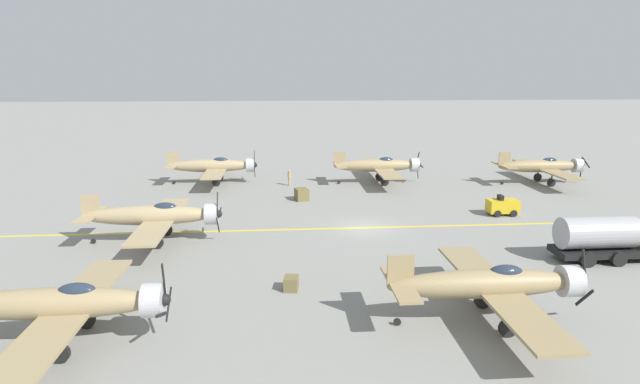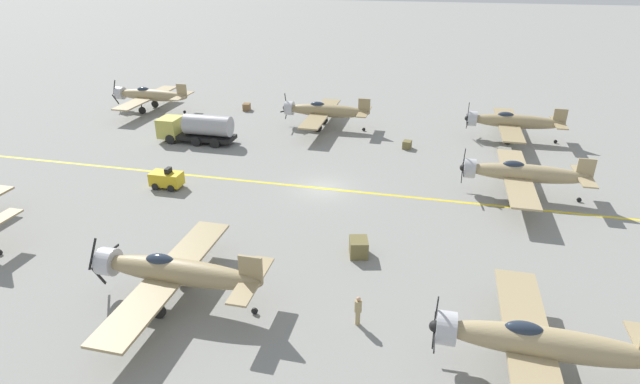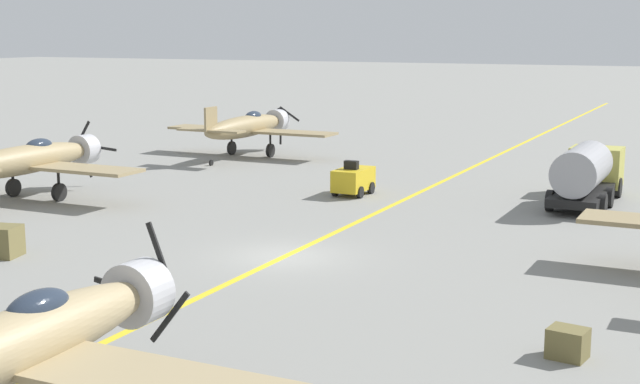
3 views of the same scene
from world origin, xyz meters
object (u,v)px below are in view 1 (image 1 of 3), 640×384
(airplane_mid_right, at_px, (490,284))
(supply_crate_outboard, at_px, (291,283))
(airplane_far_left, at_px, (543,166))
(fuel_tanker, at_px, (616,238))
(airplane_mid_left, at_px, (379,166))
(ground_crew_walking, at_px, (289,177))
(supply_crate_by_tanker, at_px, (302,194))
(airplane_near_left, at_px, (214,166))
(airplane_near_center, at_px, (155,216))
(airplane_near_right, at_px, (61,304))
(tow_tractor, at_px, (503,206))

(airplane_mid_right, relative_size, supply_crate_outboard, 12.63)
(airplane_far_left, distance_m, airplane_mid_right, 36.28)
(fuel_tanker, bearing_deg, airplane_far_left, 162.59)
(airplane_mid_left, xyz_separation_m, ground_crew_walking, (0.46, -10.13, -1.06))
(airplane_mid_left, distance_m, supply_crate_by_tanker, 11.64)
(supply_crate_outboard, bearing_deg, fuel_tanker, 98.32)
(airplane_near_left, distance_m, airplane_near_center, 20.26)
(airplane_mid_right, xyz_separation_m, airplane_near_right, (0.60, -20.05, 0.00))
(airplane_far_left, distance_m, airplane_near_center, 42.07)
(airplane_far_left, xyz_separation_m, supply_crate_by_tanker, (5.37, -27.28, -1.43))
(airplane_near_center, height_order, ground_crew_walking, airplane_near_center)
(supply_crate_outboard, bearing_deg, airplane_mid_left, 159.37)
(airplane_mid_left, bearing_deg, airplane_mid_right, 9.90)
(airplane_near_left, bearing_deg, airplane_near_center, -4.27)
(airplane_mid_left, height_order, ground_crew_walking, airplane_mid_left)
(airplane_mid_left, relative_size, airplane_near_right, 1.00)
(fuel_tanker, bearing_deg, supply_crate_outboard, -81.68)
(airplane_near_left, xyz_separation_m, ground_crew_walking, (1.75, 8.41, -1.06))
(airplane_near_left, bearing_deg, fuel_tanker, 48.83)
(fuel_tanker, xyz_separation_m, ground_crew_walking, (-24.47, -21.08, -0.56))
(airplane_mid_left, relative_size, fuel_tanker, 1.50)
(airplane_mid_right, distance_m, supply_crate_by_tanker, 26.80)
(airplane_near_right, bearing_deg, airplane_mid_right, 87.93)
(airplane_mid_left, height_order, tow_tractor, airplane_mid_left)
(supply_crate_by_tanker, bearing_deg, ground_crew_walking, -170.97)
(airplane_mid_left, distance_m, airplane_mid_right, 32.64)
(fuel_tanker, height_order, supply_crate_by_tanker, fuel_tanker)
(airplane_far_left, bearing_deg, tow_tractor, -26.85)
(airplane_far_left, bearing_deg, airplane_near_right, -38.52)
(airplane_mid_left, height_order, airplane_near_left, airplane_near_left)
(airplane_mid_left, relative_size, ground_crew_walking, 6.86)
(tow_tractor, relative_size, supply_crate_outboard, 2.74)
(airplane_near_left, xyz_separation_m, supply_crate_outboard, (29.37, 7.97, -1.62))
(airplane_mid_left, relative_size, supply_crate_by_tanker, 8.64)
(airplane_near_center, bearing_deg, airplane_near_left, -174.44)
(airplane_mid_left, bearing_deg, airplane_near_right, -20.75)
(airplane_mid_right, bearing_deg, airplane_mid_left, -165.44)
(airplane_mid_right, relative_size, airplane_near_right, 1.00)
(airplane_near_right, bearing_deg, ground_crew_walking, 157.97)
(airplane_near_left, distance_m, ground_crew_walking, 8.65)
(airplane_far_left, height_order, fuel_tanker, airplane_far_left)
(airplane_mid_right, xyz_separation_m, supply_crate_outboard, (-4.55, -9.67, -1.62))
(supply_crate_by_tanker, bearing_deg, tow_tractor, 68.96)
(airplane_near_left, bearing_deg, airplane_mid_left, 86.50)
(airplane_far_left, xyz_separation_m, airplane_near_center, (17.12, -38.43, -0.00))
(airplane_far_left, distance_m, airplane_near_left, 36.88)
(airplane_near_right, xyz_separation_m, airplane_near_center, (-14.33, 0.72, -0.00))
(airplane_near_center, xyz_separation_m, supply_crate_by_tanker, (-11.75, 11.15, -1.43))
(airplane_near_left, xyz_separation_m, airplane_near_center, (20.19, -1.68, -0.00))
(airplane_near_center, height_order, supply_crate_outboard, airplane_near_center)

